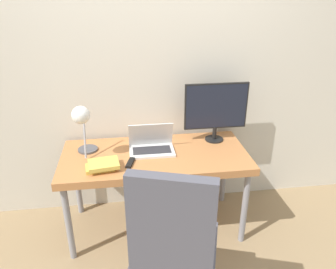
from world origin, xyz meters
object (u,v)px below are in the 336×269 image
Objects in this scene: office_chair at (174,244)px; book_stack at (102,165)px; monitor at (216,108)px; desk_lamp at (82,121)px; laptop at (151,145)px.

book_stack is (-0.43, 0.72, 0.14)m from office_chair.
office_chair is (-0.52, -1.09, -0.40)m from monitor.
laptop is at bearing 6.74° from desk_lamp.
monitor reaches higher than desk_lamp.
laptop is 0.63m from monitor.
desk_lamp is 1.14m from office_chair.
monitor is 1.10m from desk_lamp.
monitor is at bearing 64.52° from office_chair.
desk_lamp reaches higher than office_chair.
monitor reaches higher than laptop.
desk_lamp is (-1.08, -0.20, 0.03)m from monitor.
laptop is 0.81× the size of desk_lamp.
desk_lamp is 1.71× the size of book_stack.
monitor is 1.05m from book_stack.
laptop is at bearing 92.42° from office_chair.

